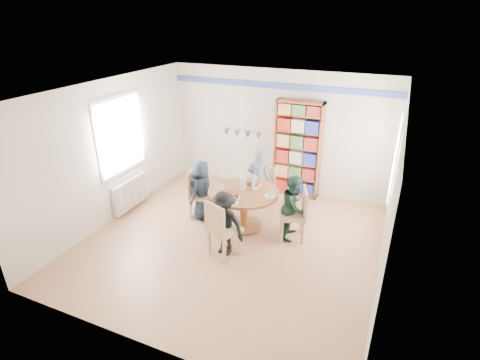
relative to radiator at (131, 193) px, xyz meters
The scene contains 14 objects.
ground 2.46m from the radiator, ahead, with size 5.00×5.00×0.00m, color tan.
room_shell 2.58m from the radiator, 14.73° to the left, with size 5.00×5.00×5.00m.
radiator is the anchor object (origin of this frame).
dining_table 2.45m from the radiator, ahead, with size 1.30×1.30×0.75m.
chair_left 1.46m from the radiator, 11.42° to the left, with size 0.52×0.52×0.97m.
chair_right 3.47m from the radiator, ahead, with size 0.56×0.56×0.99m.
chair_far 2.80m from the radiator, 27.85° to the left, with size 0.46×0.46×0.84m.
chair_near 2.57m from the radiator, 17.50° to the right, with size 0.59×0.59×1.03m.
person_left 1.57m from the radiator, 10.66° to the left, with size 0.59×0.38×1.20m, color #192638.
person_right 3.40m from the radiator, ahead, with size 0.58×0.46×1.20m, color #193329.
person_far 2.65m from the radiator, 25.57° to the left, with size 0.46×0.30×1.26m, color gray.
person_near 2.55m from the radiator, 15.02° to the right, with size 0.75×0.43×1.16m, color black.
bookshelf 3.64m from the radiator, 34.81° to the left, with size 1.01×0.30×2.12m.
tableware 2.46m from the radiator, ahead, with size 1.23×1.23×0.32m.
Camera 1 is at (2.40, -5.15, 3.81)m, focal length 28.00 mm.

